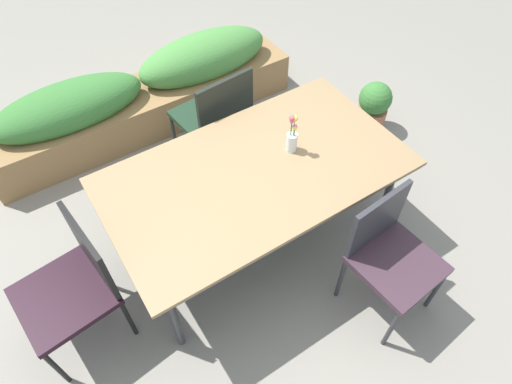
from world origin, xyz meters
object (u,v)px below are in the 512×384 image
(dining_table, at_px, (256,175))
(chair_far_side, at_px, (216,115))
(chair_end_left, at_px, (74,283))
(potted_plant, at_px, (374,106))
(flower_vase, at_px, (292,137))
(chair_near_right, at_px, (390,251))
(planter_box, at_px, (145,95))

(dining_table, bearing_deg, chair_far_side, 79.10)
(chair_end_left, height_order, potted_plant, chair_end_left)
(dining_table, bearing_deg, flower_vase, 5.47)
(flower_vase, bearing_deg, chair_end_left, -179.32)
(chair_near_right, relative_size, potted_plant, 1.87)
(chair_end_left, relative_size, flower_vase, 3.11)
(chair_near_right, bearing_deg, chair_end_left, -31.23)
(flower_vase, bearing_deg, chair_far_side, 99.89)
(chair_near_right, distance_m, flower_vase, 0.91)
(chair_end_left, height_order, planter_box, chair_end_left)
(chair_far_side, xyz_separation_m, planter_box, (-0.27, 0.80, -0.22))
(dining_table, bearing_deg, planter_box, 94.28)
(chair_near_right, height_order, planter_box, chair_near_right)
(chair_far_side, bearing_deg, dining_table, -106.47)
(potted_plant, bearing_deg, dining_table, -163.41)
(flower_vase, xyz_separation_m, planter_box, (-0.41, 1.57, -0.52))
(dining_table, xyz_separation_m, chair_near_right, (0.42, -0.81, -0.17))
(chair_far_side, height_order, planter_box, chair_far_side)
(planter_box, bearing_deg, flower_vase, -75.47)
(dining_table, relative_size, chair_near_right, 2.16)
(chair_end_left, xyz_separation_m, chair_near_right, (1.63, -0.82, 0.00))
(chair_end_left, distance_m, planter_box, 1.94)
(chair_end_left, distance_m, flower_vase, 1.53)
(chair_far_side, relative_size, potted_plant, 2.01)
(dining_table, height_order, flower_vase, flower_vase)
(dining_table, xyz_separation_m, chair_far_side, (0.15, 0.80, -0.15))
(dining_table, height_order, planter_box, dining_table)
(chair_end_left, height_order, chair_far_side, chair_far_side)
(chair_end_left, xyz_separation_m, flower_vase, (1.50, 0.02, 0.33))
(dining_table, distance_m, chair_end_left, 1.22)
(chair_far_side, bearing_deg, chair_end_left, -155.62)
(flower_vase, height_order, planter_box, flower_vase)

